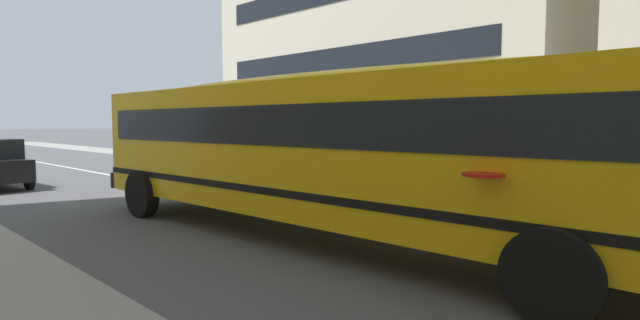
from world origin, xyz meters
TOP-DOWN VIEW (x-y plane):
  - ground_plane at (0.00, 0.00)m, footprint 400.00×400.00m
  - lane_centreline at (0.00, 0.00)m, footprint 110.00×0.16m
  - school_bus at (-3.62, -1.71)m, footprint 13.71×3.27m
  - parked_car_teal_far_corner at (-21.52, 4.62)m, footprint 3.94×1.95m
  - parked_car_green_by_entrance at (-12.52, 4.69)m, footprint 3.96×2.00m
  - apartment_block_far_left at (-12.95, 13.93)m, footprint 18.58×10.51m

SIDE VIEW (x-z plane):
  - ground_plane at x=0.00m, z-range 0.00..0.00m
  - lane_centreline at x=0.00m, z-range 0.00..0.01m
  - parked_car_teal_far_corner at x=-21.52m, z-range 0.02..1.66m
  - parked_car_green_by_entrance at x=-12.52m, z-range 0.02..1.66m
  - school_bus at x=-3.62m, z-range 0.29..3.33m
  - apartment_block_far_left at x=-12.95m, z-range 0.00..13.30m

